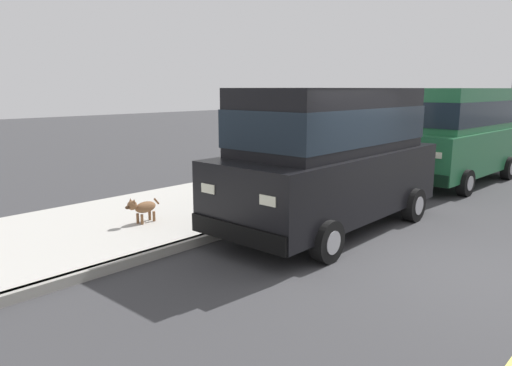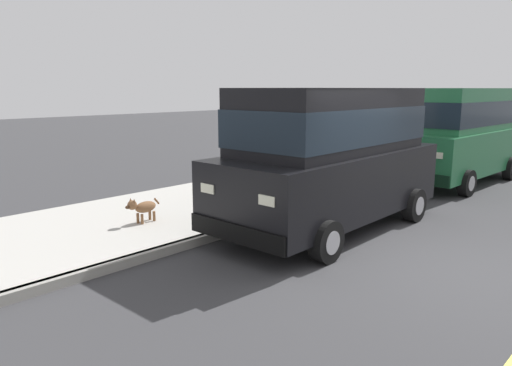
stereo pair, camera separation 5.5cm
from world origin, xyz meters
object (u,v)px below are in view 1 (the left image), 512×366
Objects in this scene: dog_brown at (142,207)px; car_green_van at (455,131)px; car_black_van at (331,153)px; fire_hydrant at (290,186)px.

car_green_van is at bearing 74.25° from dog_brown.
car_black_van and car_green_van have the same top height.
fire_hydrant is (-1.48, 0.72, -0.92)m from car_black_van.
car_black_van is 1.88m from fire_hydrant.
fire_hydrant is at bearing 153.94° from car_black_van.
car_black_van is 6.52× the size of dog_brown.
car_black_van is 3.49m from dog_brown.
dog_brown is 3.23m from fire_hydrant.
car_green_van is 8.70m from dog_brown.
car_black_van is 5.94m from car_green_van.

